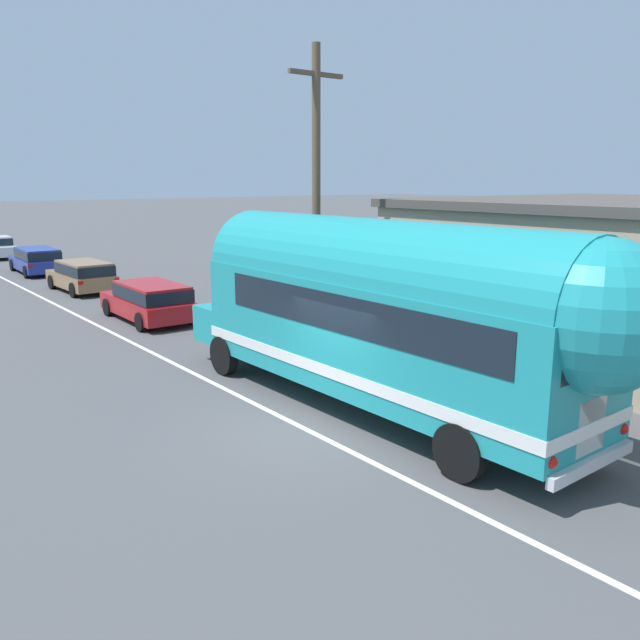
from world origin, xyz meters
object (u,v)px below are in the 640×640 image
utility_pole (316,197)px  car_lead (150,299)px  car_third (37,259)px  painted_bus (390,310)px  car_second (83,274)px

utility_pole → car_lead: (-2.30, 6.63, -3.64)m
car_third → car_lead: bearing=-90.5°
painted_bus → car_third: size_ratio=2.54×
utility_pole → car_third: utility_pole is taller
painted_bus → car_lead: painted_bus is taller
car_lead → car_third: same height
car_second → car_third: 7.22m
car_second → utility_pole: bearing=-81.5°
painted_bus → car_second: size_ratio=2.83×
car_lead → car_third: bearing=89.5°
utility_pole → painted_bus: (-2.21, -5.36, -2.12)m
painted_bus → car_lead: 12.08m
car_lead → car_second: same height
utility_pole → painted_bus: 6.17m
utility_pole → car_third: bearing=95.8°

